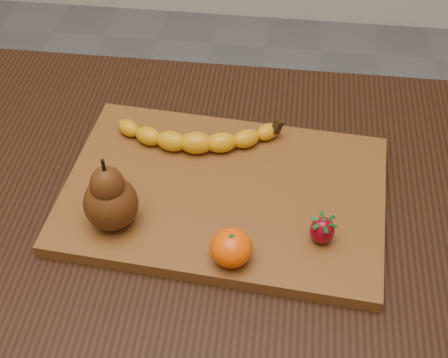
# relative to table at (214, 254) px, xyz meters

# --- Properties ---
(table) EXTENTS (1.00, 0.70, 0.76)m
(table) POSITION_rel_table_xyz_m (0.00, 0.00, 0.00)
(table) COLOR black
(table) RESTS_ON ground
(cutting_board) EXTENTS (0.47, 0.33, 0.02)m
(cutting_board) POSITION_rel_table_xyz_m (0.01, 0.03, 0.11)
(cutting_board) COLOR brown
(cutting_board) RESTS_ON table
(banana) EXTENTS (0.22, 0.07, 0.03)m
(banana) POSITION_rel_table_xyz_m (-0.04, 0.10, 0.13)
(banana) COLOR orange
(banana) RESTS_ON cutting_board
(pear) EXTENTS (0.07, 0.07, 0.11)m
(pear) POSITION_rel_table_xyz_m (-0.13, -0.05, 0.17)
(pear) COLOR #4D250C
(pear) RESTS_ON cutting_board
(mandarin) EXTENTS (0.06, 0.06, 0.05)m
(mandarin) POSITION_rel_table_xyz_m (0.04, -0.09, 0.14)
(mandarin) COLOR #F94B02
(mandarin) RESTS_ON cutting_board
(strawberry) EXTENTS (0.04, 0.04, 0.04)m
(strawberry) POSITION_rel_table_xyz_m (0.15, -0.05, 0.14)
(strawberry) COLOR maroon
(strawberry) RESTS_ON cutting_board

